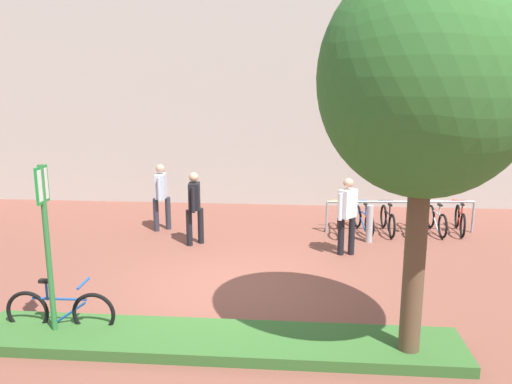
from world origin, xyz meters
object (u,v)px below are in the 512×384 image
tree_sidewalk (427,80)px  bollard_steel (369,224)px  person_casual_tan (161,193)px  parking_sign_post (46,229)px  bike_rack_cluster (400,219)px  person_suited_dark (194,204)px  bike_at_sign (61,311)px  person_shirt_blue (347,211)px

tree_sidewalk → bollard_steel: tree_sidewalk is taller
tree_sidewalk → person_casual_tan: tree_sidewalk is taller
tree_sidewalk → bollard_steel: size_ratio=5.82×
parking_sign_post → bollard_steel: 7.45m
bollard_steel → bike_rack_cluster: bearing=44.9°
parking_sign_post → tree_sidewalk: bearing=-1.6°
parking_sign_post → bike_rack_cluster: (6.12, 6.02, -1.35)m
person_suited_dark → person_casual_tan: size_ratio=1.00×
bollard_steel → person_suited_dark: (-4.09, -0.51, 0.53)m
parking_sign_post → bike_at_sign: size_ratio=1.55×
bike_rack_cluster → person_shirt_blue: 2.45m
tree_sidewalk → bike_at_sign: (-5.06, 0.34, -3.39)m
bike_at_sign → person_suited_dark: person_suited_dark is taller
bike_rack_cluster → person_suited_dark: person_suited_dark is taller
bike_at_sign → person_casual_tan: size_ratio=0.98×
bike_at_sign → person_shirt_blue: (4.60, 4.00, 0.63)m
person_shirt_blue → bike_at_sign: bearing=-139.0°
person_casual_tan → person_shirt_blue: 4.80m
bike_at_sign → person_casual_tan: 5.58m
tree_sidewalk → person_shirt_blue: bearing=96.0°
bike_rack_cluster → person_suited_dark: 5.20m
tree_sidewalk → bollard_steel: 6.23m
parking_sign_post → bike_at_sign: 1.36m
tree_sidewalk → person_suited_dark: 6.76m
bike_rack_cluster → bollard_steel: size_ratio=4.16×
tree_sidewalk → parking_sign_post: bearing=178.4°
tree_sidewalk → person_suited_dark: tree_sidewalk is taller
parking_sign_post → bike_at_sign: parking_sign_post is taller
bike_rack_cluster → person_shirt_blue: person_shirt_blue is taller
tree_sidewalk → bike_at_sign: 6.10m
tree_sidewalk → person_casual_tan: size_ratio=3.04×
bollard_steel → person_suited_dark: person_suited_dark is taller
person_suited_dark → tree_sidewalk: bearing=-50.7°
bollard_steel → person_shirt_blue: 1.26m
person_shirt_blue → tree_sidewalk: bearing=-84.0°
bike_at_sign → bike_rack_cluster: (6.11, 5.83, -0.00)m
bollard_steel → person_suited_dark: 4.16m
tree_sidewalk → person_shirt_blue: tree_sidewalk is taller
bike_at_sign → tree_sidewalk: bearing=-3.8°
bike_rack_cluster → person_casual_tan: 6.10m
bike_rack_cluster → person_suited_dark: bearing=-164.4°
bike_at_sign → bollard_steel: bearing=43.4°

